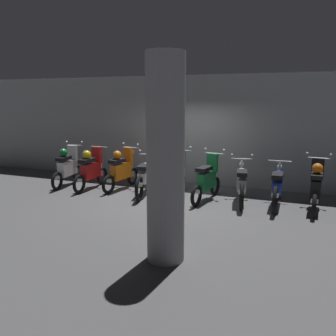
# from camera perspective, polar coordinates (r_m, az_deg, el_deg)

# --- Properties ---
(ground_plane) EXTENTS (80.00, 80.00, 0.00)m
(ground_plane) POSITION_cam_1_polar(r_m,az_deg,el_deg) (9.00, 0.71, -5.15)
(ground_plane) COLOR #4C4C4F
(back_wall) EXTENTS (16.00, 0.30, 3.25)m
(back_wall) POSITION_cam_1_polar(r_m,az_deg,el_deg) (10.55, 4.43, 6.27)
(back_wall) COLOR gray
(back_wall) RESTS_ON ground
(motorbike_slot_0) EXTENTS (0.59, 1.68, 1.29)m
(motorbike_slot_0) POSITION_cam_1_polar(r_m,az_deg,el_deg) (10.70, -16.29, 0.20)
(motorbike_slot_0) COLOR black
(motorbike_slot_0) RESTS_ON ground
(motorbike_slot_1) EXTENTS (0.56, 1.68, 1.18)m
(motorbike_slot_1) POSITION_cam_1_polar(r_m,az_deg,el_deg) (10.16, -12.61, -0.20)
(motorbike_slot_1) COLOR black
(motorbike_slot_1) RESTS_ON ground
(motorbike_slot_2) EXTENTS (0.58, 1.67, 1.29)m
(motorbike_slot_2) POSITION_cam_1_polar(r_m,az_deg,el_deg) (9.93, -7.70, -0.28)
(motorbike_slot_2) COLOR black
(motorbike_slot_2) RESTS_ON ground
(motorbike_slot_3) EXTENTS (0.64, 1.93, 1.15)m
(motorbike_slot_3) POSITION_cam_1_polar(r_m,az_deg,el_deg) (9.37, -3.82, -1.39)
(motorbike_slot_3) COLOR black
(motorbike_slot_3) RESTS_ON ground
(motorbike_slot_4) EXTENTS (0.59, 1.68, 1.29)m
(motorbike_slot_4) POSITION_cam_1_polar(r_m,az_deg,el_deg) (9.19, 1.49, -1.14)
(motorbike_slot_4) COLOR black
(motorbike_slot_4) RESTS_ON ground
(motorbike_slot_5) EXTENTS (0.58, 1.67, 1.29)m
(motorbike_slot_5) POSITION_cam_1_polar(r_m,az_deg,el_deg) (8.82, 6.49, -2.01)
(motorbike_slot_5) COLOR black
(motorbike_slot_5) RESTS_ON ground
(motorbike_slot_6) EXTENTS (0.60, 1.94, 1.15)m
(motorbike_slot_6) POSITION_cam_1_polar(r_m,az_deg,el_deg) (8.81, 12.05, -2.45)
(motorbike_slot_6) COLOR black
(motorbike_slot_6) RESTS_ON ground
(motorbike_slot_7) EXTENTS (0.56, 1.95, 1.03)m
(motorbike_slot_7) POSITION_cam_1_polar(r_m,az_deg,el_deg) (8.73, 17.64, -2.88)
(motorbike_slot_7) COLOR black
(motorbike_slot_7) RESTS_ON ground
(motorbike_slot_8) EXTENTS (0.59, 1.68, 1.29)m
(motorbike_slot_8) POSITION_cam_1_polar(r_m,az_deg,el_deg) (8.71, 23.30, -2.79)
(motorbike_slot_8) COLOR black
(motorbike_slot_8) RESTS_ON ground
(support_pillar) EXTENTS (0.60, 0.60, 3.25)m
(support_pillar) POSITION_cam_1_polar(r_m,az_deg,el_deg) (5.29, -0.41, 1.18)
(support_pillar) COLOR gray
(support_pillar) RESTS_ON ground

